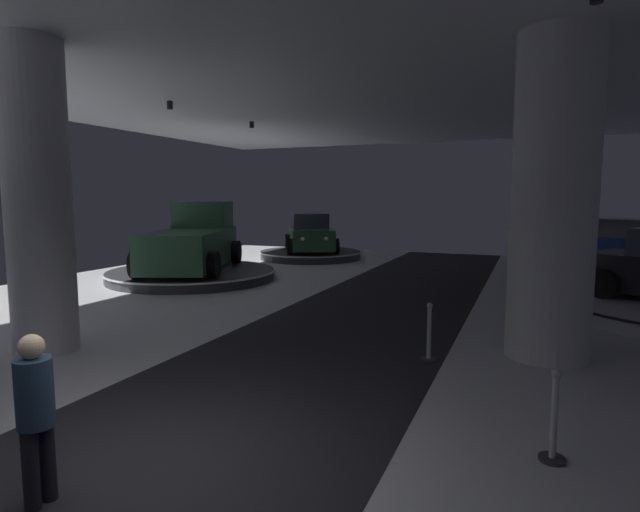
% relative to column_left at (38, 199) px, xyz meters
% --- Properties ---
extents(ground, '(24.00, 44.00, 0.06)m').
position_rel_column_left_xyz_m(ground, '(4.62, -2.70, -2.77)').
color(ground, silver).
extents(column_left, '(1.11, 1.11, 5.50)m').
position_rel_column_left_xyz_m(column_left, '(0.00, 0.00, 0.00)').
color(column_left, silver).
rests_on(column_left, ground).
extents(column_right, '(1.39, 1.39, 5.50)m').
position_rel_column_left_xyz_m(column_right, '(8.43, 3.09, 0.00)').
color(column_right, silver).
rests_on(column_right, ground).
extents(display_platform_deep_left, '(4.65, 4.65, 0.35)m').
position_rel_column_left_xyz_m(display_platform_deep_left, '(-1.16, 14.74, -2.56)').
color(display_platform_deep_left, '#333338').
rests_on(display_platform_deep_left, ground).
extents(display_car_deep_left, '(3.62, 4.55, 1.71)m').
position_rel_column_left_xyz_m(display_car_deep_left, '(-1.18, 14.76, -1.63)').
color(display_car_deep_left, '#2D5638').
rests_on(display_car_deep_left, display_platform_deep_left).
extents(display_platform_far_left, '(5.68, 5.68, 0.33)m').
position_rel_column_left_xyz_m(display_platform_far_left, '(-2.49, 7.70, -2.56)').
color(display_platform_far_left, '#333338').
rests_on(display_platform_far_left, ground).
extents(pickup_truck_far_left, '(4.10, 5.70, 2.30)m').
position_rel_column_left_xyz_m(pickup_truck_far_left, '(-2.61, 8.00, -1.48)').
color(pickup_truck_far_left, '#2D5638').
rests_on(pickup_truck_far_left, display_platform_far_left).
extents(display_platform_deep_right, '(5.61, 5.61, 0.30)m').
position_rel_column_left_xyz_m(display_platform_deep_right, '(11.35, 14.55, -2.58)').
color(display_platform_deep_right, '#B7B7BC').
rests_on(display_platform_deep_right, ground).
extents(display_car_deep_right, '(4.56, 3.56, 1.71)m').
position_rel_column_left_xyz_m(display_car_deep_right, '(11.32, 14.56, -1.68)').
color(display_car_deep_right, navy).
rests_on(display_car_deep_right, display_platform_deep_right).
extents(visitor_walking_near, '(0.32, 0.32, 1.59)m').
position_rel_column_left_xyz_m(visitor_walking_near, '(4.09, -3.43, -1.84)').
color(visitor_walking_near, black).
rests_on(visitor_walking_near, ground).
extents(stanchion_a, '(0.28, 0.28, 1.01)m').
position_rel_column_left_xyz_m(stanchion_a, '(6.57, 2.06, -2.38)').
color(stanchion_a, '#333338').
rests_on(stanchion_a, ground).
extents(stanchion_b, '(0.28, 0.28, 1.01)m').
position_rel_column_left_xyz_m(stanchion_b, '(8.41, -0.80, -2.38)').
color(stanchion_b, '#333338').
rests_on(stanchion_b, ground).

